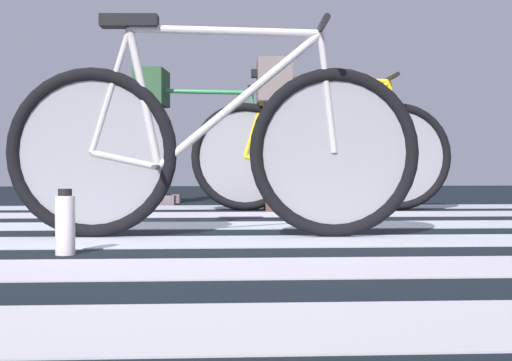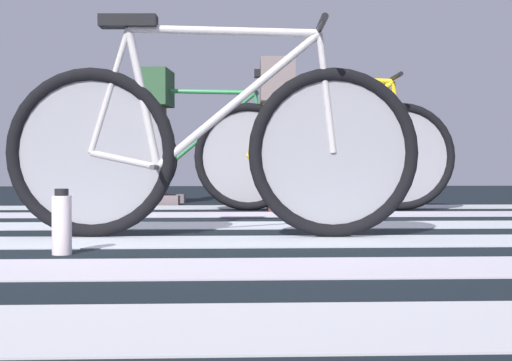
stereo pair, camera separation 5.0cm
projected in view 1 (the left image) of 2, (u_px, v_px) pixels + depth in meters
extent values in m
cube|color=black|center=(127.00, 237.00, 3.20)|extent=(18.00, 14.00, 0.02)
cube|color=#BBBAC0|center=(10.00, 329.00, 1.38)|extent=(5.20, 0.44, 0.00)
cube|color=#BEB8C3|center=(111.00, 269.00, 2.16)|extent=(5.20, 0.44, 0.00)
cube|color=#B7BDC5|center=(88.00, 243.00, 2.88)|extent=(5.20, 0.44, 0.00)
cube|color=#B5BCC3|center=(132.00, 226.00, 3.66)|extent=(5.20, 0.44, 0.00)
cube|color=#BAB4C5|center=(172.00, 215.00, 4.45)|extent=(5.20, 0.44, 0.00)
cube|color=#B5B9BF|center=(180.00, 207.00, 5.20)|extent=(5.20, 0.44, 0.00)
torus|color=black|center=(92.00, 153.00, 3.08)|extent=(0.72, 0.09, 0.72)
torus|color=black|center=(334.00, 153.00, 3.09)|extent=(0.72, 0.09, 0.72)
cylinder|color=gray|center=(92.00, 153.00, 3.08)|extent=(0.61, 0.03, 0.61)
cylinder|color=gray|center=(334.00, 153.00, 3.09)|extent=(0.61, 0.03, 0.61)
cylinder|color=#BDB8B6|center=(225.00, 31.00, 3.07)|extent=(0.80, 0.07, 0.05)
cylinder|color=#BDB8B6|center=(239.00, 100.00, 3.08)|extent=(0.70, 0.07, 0.59)
cylinder|color=#BDB8B6|center=(144.00, 98.00, 3.08)|extent=(0.15, 0.04, 0.59)
cylinder|color=#BDB8B6|center=(125.00, 160.00, 3.08)|extent=(0.29, 0.04, 0.09)
cylinder|color=#BDB8B6|center=(111.00, 91.00, 3.07)|extent=(0.19, 0.03, 0.53)
cylinder|color=#BDB8B6|center=(327.00, 93.00, 3.09)|extent=(0.09, 0.03, 0.50)
cube|color=black|center=(129.00, 21.00, 3.07)|extent=(0.24, 0.10, 0.05)
cylinder|color=black|center=(320.00, 29.00, 3.08)|extent=(0.05, 0.52, 0.03)
cylinder|color=#4C4C51|center=(159.00, 167.00, 3.08)|extent=(0.04, 0.34, 0.02)
torus|color=black|center=(245.00, 157.00, 4.87)|extent=(0.72, 0.08, 0.72)
torus|color=black|center=(398.00, 157.00, 4.90)|extent=(0.72, 0.08, 0.72)
cylinder|color=gray|center=(245.00, 157.00, 4.87)|extent=(0.61, 0.02, 0.61)
cylinder|color=gray|center=(398.00, 157.00, 4.90)|extent=(0.61, 0.02, 0.61)
cylinder|color=yellow|center=(329.00, 80.00, 4.87)|extent=(0.80, 0.06, 0.05)
cylinder|color=yellow|center=(338.00, 124.00, 4.88)|extent=(0.70, 0.05, 0.59)
cylinder|color=yellow|center=(278.00, 122.00, 4.87)|extent=(0.15, 0.04, 0.59)
cylinder|color=yellow|center=(266.00, 161.00, 4.87)|extent=(0.29, 0.04, 0.09)
cylinder|color=yellow|center=(257.00, 118.00, 4.86)|extent=(0.19, 0.03, 0.53)
cylinder|color=yellow|center=(394.00, 119.00, 4.89)|extent=(0.09, 0.03, 0.50)
cube|color=black|center=(269.00, 74.00, 4.86)|extent=(0.24, 0.10, 0.05)
cylinder|color=black|center=(389.00, 79.00, 4.88)|extent=(0.04, 0.52, 0.03)
cylinder|color=#4C4C51|center=(287.00, 166.00, 4.88)|extent=(0.03, 0.34, 0.02)
cylinder|color=beige|center=(273.00, 136.00, 5.01)|extent=(0.11, 0.11, 0.91)
cylinder|color=beige|center=(275.00, 134.00, 4.73)|extent=(0.11, 0.11, 0.91)
cube|color=#6D5F5E|center=(274.00, 82.00, 4.86)|extent=(0.23, 0.42, 0.28)
cube|color=#482C26|center=(283.00, 204.00, 5.02)|extent=(0.26, 0.11, 0.07)
cube|color=#482C26|center=(286.00, 207.00, 4.74)|extent=(0.26, 0.11, 0.07)
torus|color=black|center=(128.00, 158.00, 5.69)|extent=(0.72, 0.13, 0.72)
torus|color=black|center=(259.00, 158.00, 5.65)|extent=(0.72, 0.13, 0.72)
cylinder|color=gray|center=(128.00, 158.00, 5.69)|extent=(0.60, 0.07, 0.61)
cylinder|color=gray|center=(259.00, 158.00, 5.65)|extent=(0.60, 0.07, 0.61)
cylinder|color=#318B4B|center=(199.00, 92.00, 5.66)|extent=(0.80, 0.11, 0.05)
cylinder|color=#318B4B|center=(207.00, 129.00, 5.66)|extent=(0.70, 0.10, 0.59)
cylinder|color=#318B4B|center=(156.00, 128.00, 5.68)|extent=(0.16, 0.05, 0.59)
cylinder|color=#318B4B|center=(146.00, 162.00, 5.69)|extent=(0.29, 0.06, 0.09)
cylinder|color=#318B4B|center=(138.00, 124.00, 5.68)|extent=(0.19, 0.04, 0.53)
cylinder|color=#318B4B|center=(255.00, 125.00, 5.65)|extent=(0.09, 0.04, 0.50)
cube|color=black|center=(148.00, 87.00, 5.67)|extent=(0.25, 0.11, 0.05)
cylinder|color=black|center=(251.00, 90.00, 5.64)|extent=(0.08, 0.52, 0.03)
cylinder|color=#4C4C51|center=(163.00, 165.00, 5.68)|extent=(0.05, 0.34, 0.02)
cylinder|color=#A87A5B|center=(155.00, 137.00, 5.82)|extent=(0.11, 0.11, 0.95)
cylinder|color=#A87A5B|center=(148.00, 136.00, 5.54)|extent=(0.11, 0.11, 0.95)
cube|color=#284C2E|center=(152.00, 88.00, 5.67)|extent=(0.26, 0.43, 0.28)
cube|color=slate|center=(164.00, 199.00, 5.83)|extent=(0.27, 0.13, 0.07)
cube|color=slate|center=(158.00, 200.00, 5.55)|extent=(0.27, 0.13, 0.07)
cylinder|color=white|center=(65.00, 225.00, 2.51)|extent=(0.07, 0.07, 0.20)
cylinder|color=black|center=(65.00, 192.00, 2.51)|extent=(0.05, 0.05, 0.02)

